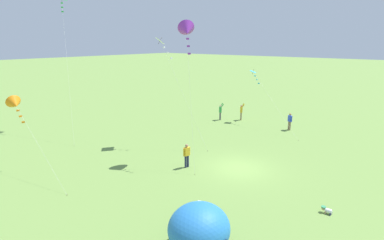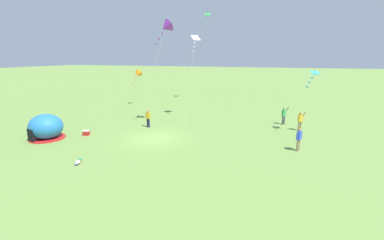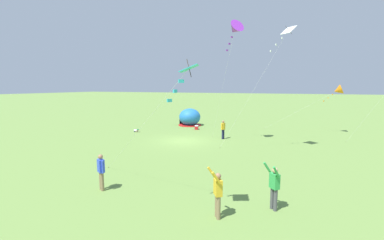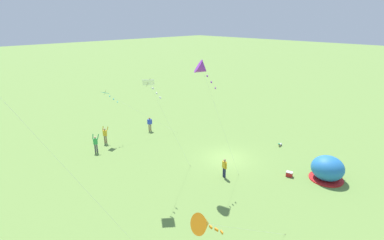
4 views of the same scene
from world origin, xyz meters
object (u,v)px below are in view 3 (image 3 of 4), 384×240
Objects in this scene: person_arms_raised at (218,192)px; person_center_field at (223,129)px; kite_purple at (235,29)px; kite_white at (285,35)px; popup_tent at (190,117)px; person_flying_kite at (274,185)px; toddler_crawling at (136,130)px; kite_cyan at (182,79)px; cooler_box at (196,127)px; kite_orange at (338,90)px; person_far_back at (101,170)px.

person_center_field is at bearing -165.59° from person_arms_raised.
kite_purple is 4.30m from kite_white.
person_flying_kite is (18.88, 11.42, 0.00)m from popup_tent.
person_center_field is at bearing -121.03° from kite_white.
person_flying_kite is (-1.44, 1.87, 0.00)m from person_arms_raised.
toddler_crawling is 0.08× the size of kite_cyan.
popup_tent is 0.39× the size of kite_cyan.
person_center_field is (3.92, 4.13, 0.74)m from cooler_box.
person_flying_kite is at bearing 127.55° from person_arms_raised.
kite_white is at bearing -25.60° from kite_orange.
person_flying_kite is at bearing 1.86° from kite_white.
kite_white reaches higher than popup_tent.
cooler_box is 0.07× the size of kite_white.
toddler_crawling is at bearing -140.64° from kite_cyan.
cooler_box is at bearing -127.09° from kite_white.
person_flying_kite is 13.64m from person_center_field.
popup_tent is 20.26m from person_far_back.
kite_purple is at bearing -111.46° from kite_white.
person_arms_raised is (13.91, 13.00, 0.82)m from toddler_crawling.
person_far_back is at bearing -30.65° from kite_orange.
person_far_back is (1.01, -7.61, -0.03)m from person_flying_kite.
toddler_crawling is 9.45m from person_center_field.
cooler_box is at bearing 36.84° from popup_tent.
toddler_crawling is 0.29× the size of person_flying_kite.
cooler_box is at bearing -149.74° from person_flying_kite.
person_flying_kite is (16.42, 9.58, 0.78)m from cooler_box.
kite_purple is 1.13× the size of kite_white.
popup_tent is at bearing -148.83° from person_flying_kite.
popup_tent is 16.36m from kite_white.
person_flying_kite is at bearing 50.00° from toddler_crawling.
cooler_box is at bearing -135.53° from kite_purple.
toddler_crawling is 16.98m from kite_white.
person_center_field is at bearing 46.53° from cooler_box.
kite_purple is (-12.38, -2.33, 8.37)m from person_arms_raised.
person_arms_raised is at bearing 25.19° from popup_tent.
person_far_back is at bearing -9.10° from person_center_field.
kite_purple reaches higher than kite_cyan.
toddler_crawling is (3.95, -5.28, -0.04)m from cooler_box.
person_far_back is 6.20m from kite_cyan.
person_flying_kite is (12.47, 14.86, 0.82)m from toddler_crawling.
person_far_back is 0.24× the size of kite_cyan.
person_far_back is 23.94m from kite_orange.
person_center_field is 12.53m from kite_orange.
toddler_crawling is at bearing -28.24° from popup_tent.
kite_purple is (-10.94, -4.20, 8.37)m from person_flying_kite.
popup_tent is 8.74m from person_center_field.
popup_tent reaches higher than cooler_box.
kite_orange is 13.06m from kite_purple.
person_arms_raised is at bearing -16.93° from kite_orange.
kite_cyan is at bearing 78.85° from person_far_back.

